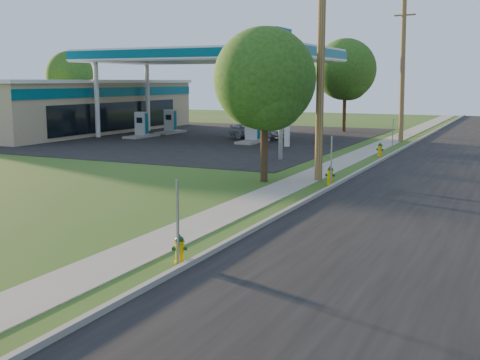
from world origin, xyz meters
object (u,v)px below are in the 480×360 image
Objects in this scene: fuel_pump_se at (275,128)px; hydrant_near at (180,249)px; fuel_pump_nw at (142,128)px; utility_pole_far at (403,71)px; fuel_pump_sw at (170,124)px; price_pylon at (281,56)px; tree_back at (70,77)px; car_silver at (257,129)px; tree_verge at (266,83)px; tree_lot at (346,72)px; hydrant_far at (380,150)px; utility_pole_mid at (321,61)px; hydrant_mid at (330,176)px; fuel_pump_ne at (252,132)px.

fuel_pump_se reaches higher than hydrant_near.
fuel_pump_nw is at bearing -156.04° from fuel_pump_se.
hydrant_near is (0.76, -30.59, -4.47)m from utility_pole_far.
price_pylon is (14.00, -11.50, 4.71)m from fuel_pump_sw.
car_silver is at bearing -17.80° from tree_back.
tree_verge reaches higher than fuel_pump_se.
hydrant_far is (6.24, -15.15, -4.51)m from tree_lot.
tree_verge is 1.54× the size of car_silver.
tree_lot is at bearing 103.10° from utility_pole_mid.
hydrant_near is at bearing -71.92° from fuel_pump_se.
fuel_pump_se is (-8.90, -1.00, -4.08)m from utility_pole_far.
fuel_pump_nw reaches higher than hydrant_near.
hydrant_near is at bearing -57.76° from fuel_pump_sw.
hydrant_mid is (6.45, -25.25, -4.51)m from tree_lot.
tree_verge is at bearing -63.85° from fuel_pump_ne.
tree_back is at bearing 145.02° from utility_pole_mid.
utility_pole_far is 9.79m from hydrant_far.
car_silver reaches higher than hydrant_far.
tree_verge is 8.31× the size of hydrant_mid.
tree_verge is at bearing -68.99° from fuel_pump_se.
fuel_pump_ne is at bearing -23.96° from fuel_pump_sw.
fuel_pump_se is at bearing -28.24° from car_silver.
hydrant_near is (0.76, -12.59, -4.62)m from utility_pole_mid.
utility_pole_mid is at bearing -93.41° from hydrant_far.
hydrant_mid is at bearing -88.81° from hydrant_far.
fuel_pump_ne is 0.47× the size of price_pylon.
car_silver is (-0.88, -1.20, -0.02)m from fuel_pump_se.
fuel_pump_sw is 34.99m from hydrant_near.
price_pylon is 0.96× the size of tree_back.
tree_back is at bearing 157.62° from fuel_pump_sw.
tree_verge is (7.05, -18.36, 3.36)m from fuel_pump_se.
hydrant_far is at bearing 91.19° from hydrant_mid.
utility_pole_mid reaches higher than price_pylon.
fuel_pump_nw is 1.00× the size of fuel_pump_se.
fuel_pump_nw is 19.10m from tree_back.
car_silver is at bearing -115.36° from tree_lot.
tree_back reaches higher than hydrant_mid.
fuel_pump_sw is at bearing -148.67° from tree_lot.
utility_pole_far is 18.39m from fuel_pump_sw.
utility_pole_far is at bearing 6.41° from fuel_pump_se.
utility_pole_far is at bearing 92.32° from hydrant_mid.
hydrant_mid is (0.76, -18.82, -4.43)m from utility_pole_far.
fuel_pump_sw is 25.80m from hydrant_mid.
tree_back is at bearing 148.79° from price_pylon.
fuel_pump_nw is 0.47× the size of price_pylon.
tree_back is (-15.55, 10.40, 3.85)m from fuel_pump_nw.
fuel_pump_se is 9.11m from tree_lot.
tree_back is at bearing 157.04° from fuel_pump_ne.
utility_pole_mid is 19.06m from car_silver.
hydrant_near is (18.66, -29.59, -0.39)m from fuel_pump_sw.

